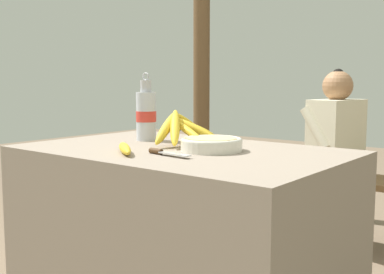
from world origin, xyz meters
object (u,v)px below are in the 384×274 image
knife (163,152)px  wooden_bench (340,186)px  banana_bunch_ripe (183,128)px  loose_banana_front (125,148)px  seated_vendor (328,145)px  water_bottle (146,114)px  serving_bowl (211,143)px  support_post_near (202,36)px

knife → wooden_bench: size_ratio=0.10×
banana_bunch_ripe → loose_banana_front: banana_bunch_ripe is taller
seated_vendor → water_bottle: bearing=86.9°
water_bottle → loose_banana_front: 0.39m
banana_bunch_ripe → loose_banana_front: 0.30m
serving_bowl → support_post_near: size_ratio=0.08×
wooden_bench → seated_vendor: bearing=-162.8°
serving_bowl → support_post_near: (-1.37, 1.73, 0.59)m
loose_banana_front → seated_vendor: size_ratio=0.19×
water_bottle → knife: water_bottle is taller
serving_bowl → seated_vendor: size_ratio=0.21×
banana_bunch_ripe → wooden_bench: banana_bunch_ripe is taller
banana_bunch_ripe → wooden_bench: 1.39m
water_bottle → knife: (0.33, -0.26, -0.10)m
wooden_bench → loose_banana_front: bearing=-95.8°
water_bottle → wooden_bench: water_bottle is taller
water_bottle → seated_vendor: 1.31m
water_bottle → seated_vendor: seated_vendor is taller
serving_bowl → knife: bearing=-110.4°
banana_bunch_ripe → seated_vendor: seated_vendor is taller
water_bottle → seated_vendor: (0.29, 1.26, -0.24)m
loose_banana_front → serving_bowl: bearing=49.7°
seated_vendor → banana_bunch_ripe: bearing=96.9°
loose_banana_front → knife: 0.14m
seated_vendor → support_post_near: support_post_near is taller
serving_bowl → seated_vendor: bearing=94.9°
loose_banana_front → wooden_bench: 1.66m
loose_banana_front → seated_vendor: bearing=86.8°
seated_vendor → support_post_near: size_ratio=0.39×
wooden_bench → seated_vendor: seated_vendor is taller
knife → seated_vendor: (-0.05, 1.53, -0.14)m
water_bottle → wooden_bench: 1.42m
knife → seated_vendor: bearing=97.3°
banana_bunch_ripe → knife: bearing=-65.1°
serving_bowl → knife: size_ratio=1.19×
serving_bowl → loose_banana_front: bearing=-130.3°
loose_banana_front → wooden_bench: loose_banana_front is taller
water_bottle → wooden_bench: (0.36, 1.28, -0.48)m
serving_bowl → water_bottle: bearing=169.0°
serving_bowl → wooden_bench: size_ratio=0.12×
water_bottle → seated_vendor: size_ratio=0.27×
knife → wooden_bench: bearing=94.5°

